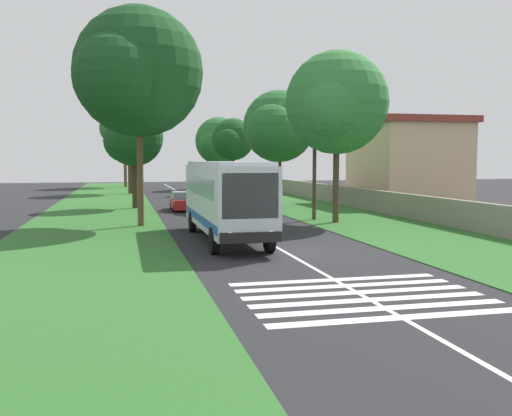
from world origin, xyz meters
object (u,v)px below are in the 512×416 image
Objects in this scene: coach_bus at (225,195)px; trailing_car_2 at (208,191)px; roadside_tree_right_1 at (276,129)px; trailing_car_1 at (219,196)px; roadside_tree_right_2 at (334,105)px; roadside_building at (407,161)px; roadside_tree_right_3 at (232,141)px; roadside_tree_left_3 at (128,124)px; roadside_tree_left_0 at (135,75)px; roadside_tree_left_1 at (123,127)px; roadside_tree_left_2 at (132,139)px; utility_pole at (315,150)px; roadside_tree_right_0 at (218,142)px; trailing_car_0 at (183,202)px.

trailing_car_2 is at bearing -6.85° from coach_bus.
roadside_tree_right_1 reaches higher than coach_bus.
trailing_car_1 is 0.46× the size of roadside_tree_right_1.
roadside_tree_right_2 is 18.65m from roadside_building.
roadside_tree_right_3 is at bearing 37.54° from roadside_building.
trailing_car_1 is 0.39× the size of roadside_tree_left_3.
roadside_tree_right_1 is at bearing 98.96° from roadside_building.
roadside_tree_left_0 is 11.78m from roadside_tree_right_2.
roadside_tree_left_1 is 37.08m from roadside_tree_left_2.
trailing_car_1 is 19.88m from roadside_tree_left_0.
utility_pole is 17.56m from roadside_building.
roadside_tree_left_1 is 1.29× the size of roadside_tree_right_0.
roadside_tree_left_3 is at bearing 0.14° from roadside_tree_left_2.
roadside_tree_left_0 reaches higher than roadside_tree_right_3.
trailing_car_2 is at bearing 53.83° from roadside_building.
roadside_tree_left_1 reaches higher than roadside_tree_right_0.
trailing_car_2 is at bearing 166.92° from roadside_tree_right_0.
trailing_car_0 and trailing_car_2 have the same top height.
roadside_tree_left_3 is 1.07× the size of roadside_tree_right_2.
roadside_tree_left_2 is 17.67m from roadside_tree_right_2.
coach_bus is 28.13m from roadside_building.
roadside_tree_left_2 is 0.72× the size of roadside_tree_left_3.
roadside_tree_left_0 is (-16.64, 7.50, 7.89)m from trailing_car_1.
utility_pole is at bearing -167.06° from trailing_car_1.
coach_bus is 1.33× the size of roadside_tree_right_3.
roadside_tree_right_1 is at bearing -45.11° from roadside_tree_left_0.
roadside_building is (12.05, -12.75, -0.71)m from utility_pole.
utility_pole is (-28.54, 0.08, -1.49)m from roadside_tree_right_3.
trailing_car_1 is 8.67m from roadside_tree_right_1.
roadside_tree_right_2 is at bearing -143.26° from trailing_car_0.
trailing_car_0 is 0.46× the size of roadside_tree_right_1.
trailing_car_1 is at bearing 78.16° from roadside_building.
roadside_tree_left_0 is 33.12m from roadside_tree_left_3.
roadside_building reaches higher than trailing_car_2.
roadside_tree_left_3 is at bearing 50.18° from roadside_building.
roadside_tree_left_1 reaches higher than trailing_car_0.
roadside_building is at bearing -45.01° from coach_bus.
roadside_tree_right_1 is (-1.37, -11.29, 0.84)m from roadside_tree_left_2.
utility_pole is (-39.24, 0.27, -1.63)m from roadside_tree_right_0.
trailing_car_1 is 34.79m from roadside_tree_left_1.
roadside_tree_right_0 is at bearing -13.08° from trailing_car_2.
coach_bus reaches higher than trailing_car_1.
roadside_tree_left_3 is at bearing 73.09° from roadside_tree_right_3.
coach_bus is at bearing 128.21° from roadside_tree_right_2.
roadside_tree_right_2 reaches higher than roadside_tree_right_0.
roadside_tree_right_0 is (23.77, -3.83, 5.44)m from trailing_car_1.
roadside_tree_left_3 is 33.99m from utility_pole.
roadside_tree_left_1 is at bearing 6.18° from trailing_car_0.
roadside_tree_right_0 reaches higher than utility_pole.
roadside_tree_right_3 is 20.91m from roadside_building.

